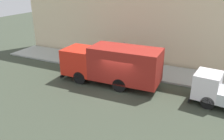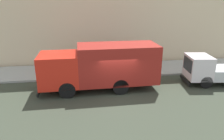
{
  "view_description": "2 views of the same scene",
  "coord_description": "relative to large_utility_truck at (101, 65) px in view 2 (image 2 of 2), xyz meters",
  "views": [
    {
      "loc": [
        -14.86,
        -6.58,
        8.18
      ],
      "look_at": [
        0.79,
        0.88,
        1.31
      ],
      "focal_mm": 36.85,
      "sensor_mm": 36.0,
      "label": 1
    },
    {
      "loc": [
        -13.17,
        2.15,
        6.25
      ],
      "look_at": [
        1.39,
        0.21,
        1.27
      ],
      "focal_mm": 33.93,
      "sensor_mm": 36.0,
      "label": 2
    }
  ],
  "objects": [
    {
      "name": "ground",
      "position": [
        -1.02,
        -1.01,
        -1.78
      ],
      "size": [
        80.0,
        80.0,
        0.0
      ],
      "primitive_type": "plane",
      "color": "#363E30"
    },
    {
      "name": "sidewalk",
      "position": [
        3.97,
        -1.01,
        -1.7
      ],
      "size": [
        3.98,
        30.0,
        0.16
      ],
      "primitive_type": "cube",
      "color": "#A4A9A3",
      "rests_on": "ground"
    },
    {
      "name": "large_utility_truck",
      "position": [
        0.0,
        0.0,
        0.0
      ],
      "size": [
        2.77,
        8.35,
        3.22
      ],
      "rotation": [
        0.0,
        0.0,
        0.02
      ],
      "color": "red",
      "rests_on": "ground"
    },
    {
      "name": "small_flatbed_truck",
      "position": [
        -0.11,
        -8.6,
        -0.73
      ],
      "size": [
        2.66,
        5.48,
        2.21
      ],
      "rotation": [
        0.0,
        0.0,
        -0.12
      ],
      "color": "white",
      "rests_on": "ground"
    },
    {
      "name": "pedestrian_walking",
      "position": [
        3.04,
        3.5,
        -0.78
      ],
      "size": [
        0.46,
        0.46,
        1.59
      ],
      "rotation": [
        0.0,
        0.0,
        0.44
      ],
      "color": "brown",
      "rests_on": "sidewalk"
    },
    {
      "name": "pedestrian_standing",
      "position": [
        4.1,
        0.7,
        -0.71
      ],
      "size": [
        0.4,
        0.4,
        1.73
      ],
      "rotation": [
        0.0,
        0.0,
        6.19
      ],
      "color": "brown",
      "rests_on": "sidewalk"
    },
    {
      "name": "traffic_cone_orange",
      "position": [
        2.5,
        2.82,
        -1.25
      ],
      "size": [
        0.52,
        0.52,
        0.74
      ],
      "primitive_type": "cone",
      "color": "orange",
      "rests_on": "sidewalk"
    },
    {
      "name": "street_sign_post",
      "position": [
        2.41,
        -0.06,
        0.02
      ],
      "size": [
        0.44,
        0.08,
        2.8
      ],
      "color": "#4C5156",
      "rests_on": "sidewalk"
    }
  ]
}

